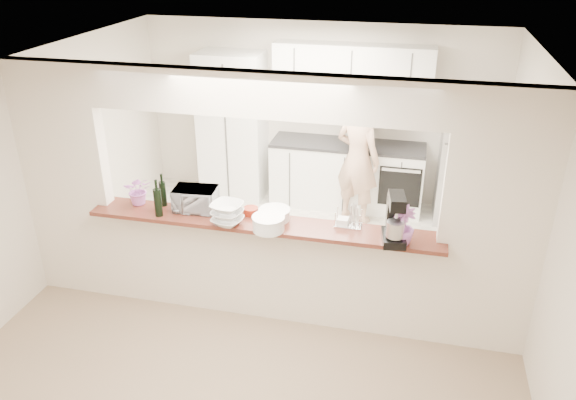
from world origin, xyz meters
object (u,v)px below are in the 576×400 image
(refrigerator, at_px, (469,161))
(toaster_oven, at_px, (196,199))
(person, at_px, (358,160))
(stand_mixer, at_px, (395,220))

(refrigerator, bearing_deg, toaster_oven, -136.61)
(refrigerator, relative_size, toaster_oven, 4.11)
(refrigerator, height_order, person, person)
(refrigerator, height_order, stand_mixer, refrigerator)
(stand_mixer, xyz_separation_m, person, (-0.59, 2.43, -0.43))
(person, bearing_deg, refrigerator, -140.57)
(toaster_oven, height_order, stand_mixer, stand_mixer)
(refrigerator, distance_m, person, 1.46)
(toaster_oven, distance_m, person, 2.64)
(stand_mixer, bearing_deg, person, 103.64)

